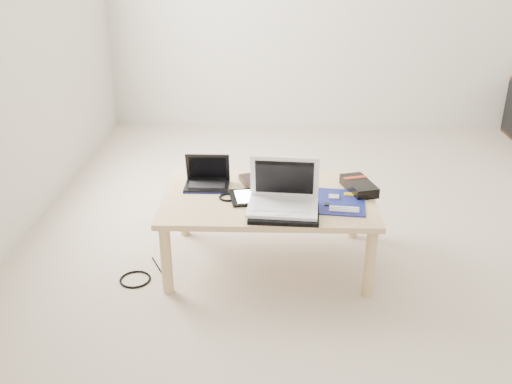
{
  "coord_description": "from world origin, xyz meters",
  "views": [
    {
      "loc": [
        -0.53,
        -3.18,
        1.65
      ],
      "look_at": [
        -0.61,
        -0.47,
        0.42
      ],
      "focal_mm": 40.0,
      "sensor_mm": 36.0,
      "label": 1
    }
  ],
  "objects_px": {
    "coffee_table": "(268,204)",
    "gpu_box": "(359,186)",
    "netbook": "(207,180)",
    "white_laptop": "(283,197)"
  },
  "relations": [
    {
      "from": "white_laptop",
      "to": "gpu_box",
      "type": "relative_size",
      "value": 1.32
    },
    {
      "from": "netbook",
      "to": "white_laptop",
      "type": "distance_m",
      "value": 0.5
    },
    {
      "from": "coffee_table",
      "to": "gpu_box",
      "type": "relative_size",
      "value": 4.05
    },
    {
      "from": "gpu_box",
      "to": "white_laptop",
      "type": "bearing_deg",
      "value": -148.74
    },
    {
      "from": "coffee_table",
      "to": "netbook",
      "type": "distance_m",
      "value": 0.36
    },
    {
      "from": "coffee_table",
      "to": "white_laptop",
      "type": "bearing_deg",
      "value": -66.15
    },
    {
      "from": "coffee_table",
      "to": "gpu_box",
      "type": "xyz_separation_m",
      "value": [
        0.48,
        0.08,
        0.08
      ]
    },
    {
      "from": "coffee_table",
      "to": "gpu_box",
      "type": "distance_m",
      "value": 0.49
    },
    {
      "from": "netbook",
      "to": "gpu_box",
      "type": "bearing_deg",
      "value": -2.65
    },
    {
      "from": "netbook",
      "to": "coffee_table",
      "type": "bearing_deg",
      "value": -19.76
    }
  ]
}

